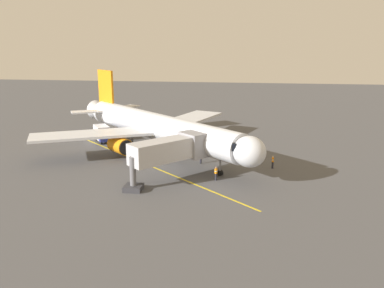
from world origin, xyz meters
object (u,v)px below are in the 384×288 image
ground_crew_marshaller (216,173)px  ground_crew_wing_walker (201,157)px  jet_bridge (173,150)px  airplane (156,127)px  box_truck_near_nose (102,133)px  ground_crew_loader (273,162)px

ground_crew_marshaller → ground_crew_wing_walker: (2.66, -6.60, 0.00)m
ground_crew_wing_walker → jet_bridge: bearing=71.1°
airplane → box_truck_near_nose: (10.63, -5.75, -2.62)m
ground_crew_marshaller → box_truck_near_nose: 26.50m
airplane → jet_bridge: bearing=112.3°
ground_crew_loader → jet_bridge: bearing=27.7°
ground_crew_wing_walker → ground_crew_loader: same height
ground_crew_loader → ground_crew_marshaller: bearing=40.0°
ground_crew_wing_walker → ground_crew_loader: 9.66m
jet_bridge → box_truck_near_nose: size_ratio=2.00×
box_truck_near_nose → ground_crew_loader: bearing=158.2°
airplane → ground_crew_loader: (-16.81, 5.21, -3.12)m
jet_bridge → ground_crew_wing_walker: size_ratio=5.72×
jet_bridge → ground_crew_loader: (-12.06, -6.34, -2.88)m
airplane → ground_crew_marshaller: 15.13m
ground_crew_marshaller → ground_crew_loader: size_ratio=1.00×
ground_crew_marshaller → ground_crew_wing_walker: bearing=-68.1°
airplane → jet_bridge: 12.50m
airplane → ground_crew_loader: size_ratio=19.57×
jet_bridge → box_truck_near_nose: bearing=-48.4°
ground_crew_marshaller → ground_crew_wing_walker: same height
ground_crew_marshaller → box_truck_near_nose: box_truck_near_nose is taller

